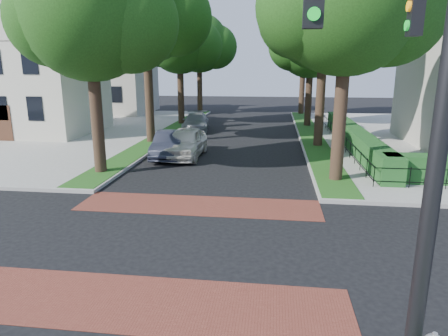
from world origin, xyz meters
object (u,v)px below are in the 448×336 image
at_px(parked_car_front, 185,143).
at_px(parked_car_middle, 170,144).
at_px(traffic_signal, 426,89).
at_px(parked_car_rear, 196,122).

xyz_separation_m(parked_car_front, parked_car_middle, (-0.85, -0.17, -0.09)).
xyz_separation_m(traffic_signal, parked_car_middle, (-8.04, 15.51, -3.97)).
distance_m(traffic_signal, parked_car_middle, 17.92).
height_order(parked_car_front, parked_car_middle, parked_car_front).
relative_size(traffic_signal, parked_car_rear, 1.64).
bearing_deg(parked_car_rear, traffic_signal, -78.86).
xyz_separation_m(traffic_signal, parked_car_rear, (-8.49, 25.37, -4.00)).
height_order(parked_car_middle, parked_car_rear, parked_car_middle).
height_order(parked_car_front, parked_car_rear, parked_car_front).
distance_m(parked_car_front, parked_car_rear, 9.78).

